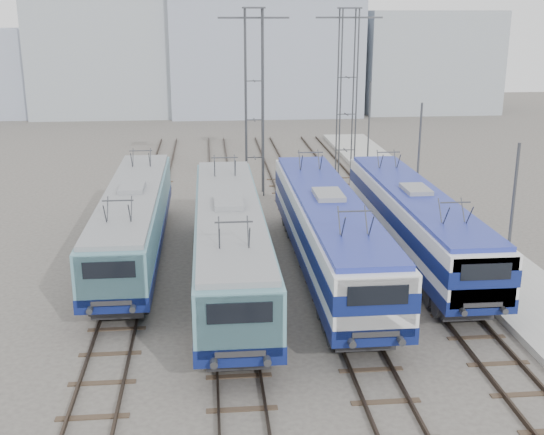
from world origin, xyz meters
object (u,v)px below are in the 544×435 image
at_px(locomotive_far_right, 415,219).
at_px(mast_rear, 369,131).
at_px(locomotive_center_right, 328,228).
at_px(catenary_tower_west, 254,94).
at_px(mast_front, 510,231).
at_px(catenary_tower_east, 347,90).
at_px(mast_mid, 418,166).
at_px(locomotive_far_left, 133,219).
at_px(locomotive_center_left, 230,239).

relative_size(locomotive_far_right, mast_rear, 2.47).
xyz_separation_m(locomotive_center_right, catenary_tower_west, (-2.25, 15.36, 4.28)).
bearing_deg(mast_front, mast_rear, 90.00).
bearing_deg(catenary_tower_east, mast_mid, -78.14).
bearing_deg(locomotive_far_right, catenary_tower_east, 90.91).
xyz_separation_m(locomotive_far_left, locomotive_center_right, (9.00, -2.98, 0.18)).
relative_size(locomotive_far_left, mast_rear, 2.49).
xyz_separation_m(locomotive_far_left, mast_mid, (15.35, 4.38, 1.33)).
distance_m(mast_front, mast_rear, 24.00).
height_order(locomotive_far_left, mast_mid, mast_mid).
height_order(locomotive_center_right, mast_front, mast_front).
height_order(locomotive_center_left, catenary_tower_west, catenary_tower_west).
bearing_deg(locomotive_center_left, catenary_tower_east, 64.48).
xyz_separation_m(locomotive_center_left, mast_mid, (10.85, 8.33, 1.20)).
distance_m(locomotive_far_left, catenary_tower_west, 14.79).
xyz_separation_m(catenary_tower_west, mast_mid, (8.60, -8.00, -3.14)).
height_order(locomotive_far_left, mast_rear, mast_rear).
distance_m(locomotive_center_right, catenary_tower_east, 18.38).
xyz_separation_m(locomotive_center_left, locomotive_center_right, (4.50, 0.97, 0.06)).
bearing_deg(locomotive_far_left, locomotive_far_right, -6.10).
bearing_deg(mast_rear, catenary_tower_east, -136.40).
xyz_separation_m(catenary_tower_west, catenary_tower_east, (6.50, 2.00, 0.00)).
distance_m(locomotive_center_left, locomotive_center_right, 4.60).
distance_m(catenary_tower_west, mast_front, 22.00).
bearing_deg(catenary_tower_west, mast_front, -66.73).
height_order(locomotive_far_left, catenary_tower_west, catenary_tower_west).
distance_m(mast_mid, mast_rear, 12.00).
height_order(locomotive_center_left, mast_mid, mast_mid).
xyz_separation_m(locomotive_far_left, mast_front, (15.35, -7.62, 1.33)).
bearing_deg(catenary_tower_west, mast_rear, 24.94).
relative_size(locomotive_center_right, mast_mid, 2.65).
relative_size(mast_mid, mast_rear, 1.00).
distance_m(locomotive_center_right, mast_front, 7.95).
relative_size(catenary_tower_east, mast_front, 1.71).
xyz_separation_m(mast_front, mast_mid, (0.00, 12.00, 0.00)).
bearing_deg(mast_front, locomotive_far_left, 153.61).
bearing_deg(locomotive_far_left, catenary_tower_west, 61.40).
xyz_separation_m(locomotive_far_left, mast_rear, (15.35, 16.38, 1.33)).
xyz_separation_m(catenary_tower_east, mast_front, (2.10, -22.00, -3.14)).
bearing_deg(locomotive_center_left, locomotive_far_right, 15.56).
distance_m(locomotive_far_right, mast_mid, 6.25).
bearing_deg(locomotive_center_right, mast_front, -36.14).
height_order(mast_front, mast_mid, same).
bearing_deg(locomotive_far_right, mast_front, -73.32).
bearing_deg(locomotive_center_left, mast_front, -18.68).
distance_m(locomotive_center_right, locomotive_far_right, 4.76).
relative_size(mast_front, mast_mid, 1.00).
distance_m(locomotive_center_right, mast_rear, 20.41).
relative_size(locomotive_center_left, locomotive_far_right, 1.07).
xyz_separation_m(locomotive_center_left, mast_rear, (10.85, 20.33, 1.20)).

